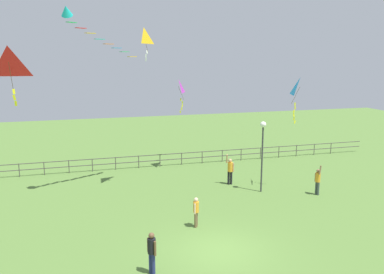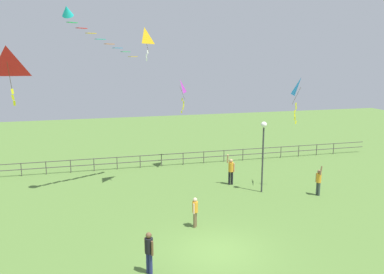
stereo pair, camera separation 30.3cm
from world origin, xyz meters
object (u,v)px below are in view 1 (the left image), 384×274
Objects in this scene: lamppost at (263,141)px; person_2 at (230,169)px; kite_1 at (9,63)px; kite_2 at (179,88)px; kite_0 at (300,88)px; kite_3 at (144,37)px; person_1 at (152,250)px; person_3 at (318,180)px; person_0 at (196,210)px; streamer_kite at (73,16)px.

lamppost is 3.16m from person_2.
kite_1 reaches higher than person_2.
kite_2 is at bearing 52.05° from kite_1.
kite_0 is 9.76m from kite_3.
lamppost reaches higher than person_1.
kite_1 is 0.91× the size of kite_2.
person_2 reaches higher than person_3.
person_3 is at bearing 14.66° from kite_1.
person_1 is 0.83× the size of person_2.
kite_1 is at bearing -167.45° from person_0.
person_1 is 0.38× the size of streamer_kite.
person_0 is at bearing -124.72° from person_2.
streamer_kite reaches higher than kite_2.
person_2 is at bearing 125.24° from lamppost.
person_0 is at bearing -99.52° from kite_2.
lamppost is 0.99× the size of streamer_kite.
kite_0 reaches higher than person_0.
kite_0 is at bearing -47.08° from kite_2.
kite_3 is at bearing 11.61° from streamer_kite.
lamppost is 11.35m from person_1.
kite_1 is 0.49× the size of streamer_kite.
person_2 is (6.84, 9.44, 0.05)m from person_1.
person_3 is 5.58m from kite_0.
person_0 is at bearing 12.55° from kite_1.
kite_2 reaches higher than person_0.
person_1 is (-2.83, -3.66, 0.10)m from person_0.
person_2 is 0.92× the size of kite_1.
kite_2 is (-3.62, 6.28, 2.83)m from lamppost.
kite_2 is 0.54× the size of streamer_kite.
kite_0 is (10.44, 7.50, 5.33)m from person_1.
kite_3 is 0.44× the size of streamer_kite.
streamer_kite is at bearing 171.05° from lamppost.
person_1 reaches higher than person_0.
kite_3 is at bearing 159.54° from lamppost.
person_2 reaches higher than person_0.
person_2 is 7.05m from kite_2.
kite_1 is at bearing -147.14° from person_2.
kite_1 reaches higher than kite_0.
person_0 is 12.17m from streamer_kite.
person_2 is at bearing 32.86° from kite_1.
person_2 reaches higher than person_1.
kite_3 is (-5.32, 0.60, 8.31)m from person_2.
kite_3 is 4.15m from streamer_kite.
kite_1 is at bearing -165.34° from person_3.
kite_1 reaches higher than kite_2.
kite_3 is at bearing 164.08° from kite_0.
kite_2 is (4.54, 13.84, 5.05)m from person_1.
person_0 is 0.63× the size of kite_2.
person_0 is 4.63m from person_1.
kite_1 reaches higher than person_0.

